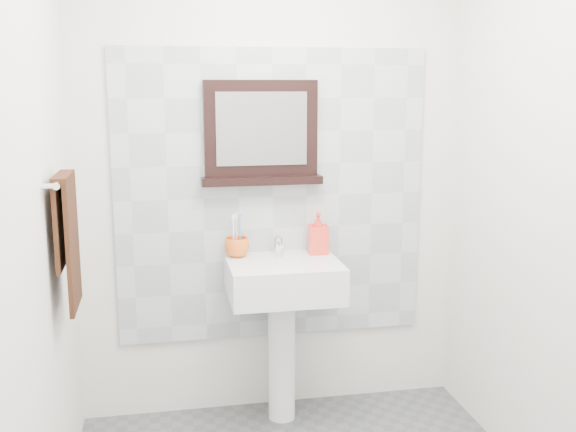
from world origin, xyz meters
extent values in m
cube|color=silver|center=(0.00, 1.10, 1.25)|extent=(2.00, 0.01, 2.50)
cube|color=silver|center=(0.00, -1.10, 1.25)|extent=(2.00, 0.01, 2.50)
cube|color=silver|center=(-1.00, 0.00, 1.25)|extent=(0.01, 2.20, 2.50)
cube|color=silver|center=(1.00, 0.00, 1.25)|extent=(0.01, 2.20, 2.50)
cube|color=#B2BCC1|center=(0.00, 1.09, 1.15)|extent=(1.60, 0.02, 1.50)
cylinder|color=white|center=(0.02, 0.92, 0.34)|extent=(0.14, 0.14, 0.68)
cube|color=white|center=(0.02, 0.86, 0.77)|extent=(0.55, 0.44, 0.18)
cylinder|color=silver|center=(0.02, 0.84, 0.85)|extent=(0.32, 0.32, 0.02)
cylinder|color=#4C4C4F|center=(0.02, 0.84, 0.86)|extent=(0.04, 0.04, 0.00)
cylinder|color=silver|center=(0.02, 1.01, 0.91)|extent=(0.04, 0.04, 0.09)
cylinder|color=silver|center=(0.02, 0.96, 0.93)|extent=(0.02, 0.10, 0.02)
cube|color=silver|center=(0.02, 1.02, 0.96)|extent=(0.02, 0.07, 0.01)
imported|color=orange|center=(-0.20, 1.00, 0.91)|extent=(0.13, 0.13, 0.10)
cylinder|color=white|center=(-0.22, 0.99, 0.97)|extent=(0.01, 0.01, 0.19)
cube|color=white|center=(-0.22, 0.99, 1.07)|extent=(0.01, 0.01, 0.03)
cylinder|color=#5185B9|center=(-0.18, 0.99, 0.97)|extent=(0.01, 0.01, 0.19)
cube|color=#5185B9|center=(-0.18, 0.99, 1.07)|extent=(0.01, 0.01, 0.03)
cylinder|color=white|center=(-0.20, 1.02, 0.97)|extent=(0.01, 0.01, 0.19)
cube|color=white|center=(-0.20, 1.02, 1.07)|extent=(0.01, 0.01, 0.03)
imported|color=#FF1E33|center=(0.22, 0.99, 0.97)|extent=(0.10, 0.10, 0.22)
cube|color=black|center=(-0.06, 1.07, 1.50)|extent=(0.57, 0.06, 0.48)
cube|color=#99999E|center=(-0.06, 1.03, 1.50)|extent=(0.46, 0.01, 0.36)
cube|color=black|center=(-0.06, 1.04, 1.24)|extent=(0.61, 0.11, 0.04)
cylinder|color=silver|center=(-0.94, 0.46, 1.35)|extent=(0.03, 0.40, 0.03)
cylinder|color=silver|center=(-0.97, 0.27, 1.35)|extent=(0.05, 0.02, 0.02)
cylinder|color=silver|center=(-0.97, 0.65, 1.35)|extent=(0.05, 0.02, 0.02)
cube|color=black|center=(-0.93, 0.46, 1.08)|extent=(0.02, 0.30, 0.52)
cube|color=black|center=(-0.96, 0.46, 1.17)|extent=(0.02, 0.30, 0.34)
cube|color=black|center=(-0.94, 0.46, 1.36)|extent=(0.06, 0.30, 0.03)
camera|label=1|loc=(-0.58, -2.29, 1.72)|focal=42.00mm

